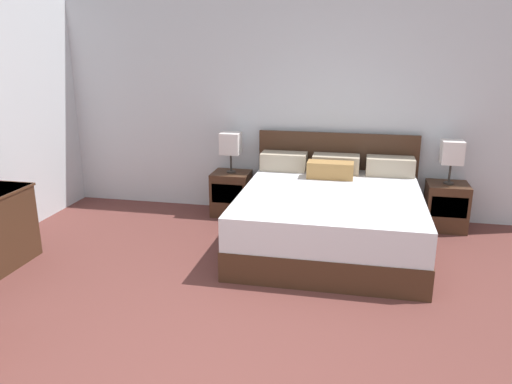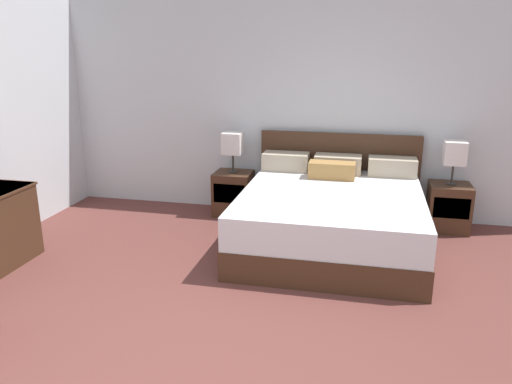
# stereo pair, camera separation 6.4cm
# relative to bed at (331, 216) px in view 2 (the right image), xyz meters

# --- Properties ---
(wall_back) EXTENTS (6.71, 0.06, 2.54)m
(wall_back) POSITION_rel_bed_xyz_m (-0.62, 1.03, 0.95)
(wall_back) COLOR silver
(wall_back) RESTS_ON ground
(bed) EXTENTS (1.86, 2.04, 1.02)m
(bed) POSITION_rel_bed_xyz_m (0.00, 0.00, 0.00)
(bed) COLOR #422819
(bed) RESTS_ON ground
(nightstand_left) EXTENTS (0.44, 0.41, 0.53)m
(nightstand_left) POSITION_rel_bed_xyz_m (-1.24, 0.74, -0.06)
(nightstand_left) COLOR #422819
(nightstand_left) RESTS_ON ground
(nightstand_right) EXTENTS (0.44, 0.41, 0.53)m
(nightstand_right) POSITION_rel_bed_xyz_m (1.24, 0.74, -0.06)
(nightstand_right) COLOR #422819
(nightstand_right) RESTS_ON ground
(table_lamp_left) EXTENTS (0.23, 0.23, 0.48)m
(table_lamp_left) POSITION_rel_bed_xyz_m (-1.24, 0.74, 0.55)
(table_lamp_left) COLOR #332D28
(table_lamp_left) RESTS_ON nightstand_left
(table_lamp_right) EXTENTS (0.23, 0.23, 0.48)m
(table_lamp_right) POSITION_rel_bed_xyz_m (1.24, 0.74, 0.55)
(table_lamp_right) COLOR #332D28
(table_lamp_right) RESTS_ON nightstand_right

